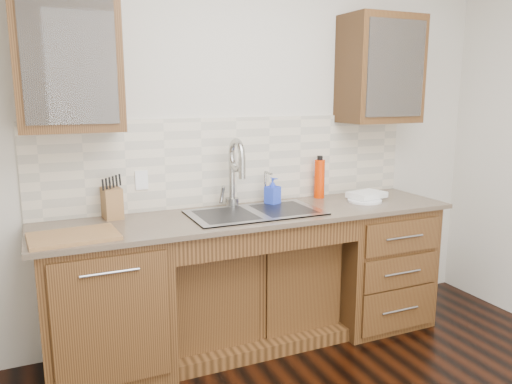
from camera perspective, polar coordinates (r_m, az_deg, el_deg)
name	(u,v)px	position (r m, az deg, el deg)	size (l,w,h in m)	color
wall_back	(233,139)	(3.46, -2.70, 6.07)	(4.00, 0.10, 2.70)	beige
base_cabinet_left	(105,306)	(3.12, -16.88, -12.33)	(0.70, 0.62, 0.88)	#593014
base_cabinet_center	(248,289)	(3.46, -0.89, -11.05)	(1.20, 0.44, 0.70)	#593014
base_cabinet_right	(372,262)	(3.80, 13.07, -7.78)	(0.70, 0.62, 0.88)	#593014
countertop	(254,215)	(3.19, -0.18, -2.65)	(2.70, 0.65, 0.03)	#84705B
backsplash	(236,161)	(3.42, -2.30, 3.57)	(2.70, 0.02, 0.59)	beige
sink	(255,226)	(3.20, -0.07, -3.92)	(0.84, 0.46, 0.19)	#9E9EA5
faucet	(232,178)	(3.32, -2.78, 1.67)	(0.04, 0.04, 0.40)	#999993
filter_tap	(265,186)	(3.44, 1.06, 0.66)	(0.02, 0.02, 0.24)	#999993
upper_cabinet_left	(68,63)	(3.00, -20.73, 13.64)	(0.55, 0.34, 0.75)	#593014
upper_cabinet_right	(380,70)	(3.78, 13.98, 13.42)	(0.55, 0.34, 0.75)	#593014
outlet_left	(142,180)	(3.24, -12.95, 1.33)	(0.08, 0.01, 0.12)	white
outlet_right	(319,168)	(3.71, 7.17, 2.77)	(0.08, 0.01, 0.12)	white
soap_bottle	(273,191)	(3.40, 1.91, 0.09)	(0.08, 0.09, 0.19)	blue
water_bottle	(319,179)	(3.65, 7.26, 1.50)	(0.07, 0.07, 0.28)	red
plate	(365,201)	(3.59, 12.32, -0.97)	(0.24, 0.24, 0.01)	silver
dish_towel	(367,195)	(3.67, 12.54, -0.29)	(0.25, 0.18, 0.04)	beige
knife_block	(112,203)	(3.17, -16.16, -1.17)	(0.10, 0.17, 0.19)	olive
cutting_board	(74,236)	(2.81, -20.13, -4.78)	(0.45, 0.31, 0.02)	#A37A30
cup_left_a	(46,72)	(3.00, -22.83, 12.52)	(0.12, 0.12, 0.10)	white
cup_left_b	(78,72)	(3.01, -19.70, 12.76)	(0.11, 0.11, 0.10)	white
cup_right_a	(361,76)	(3.68, 11.95, 12.80)	(0.13, 0.13, 0.10)	white
cup_right_b	(393,78)	(3.85, 15.39, 12.43)	(0.09, 0.09, 0.08)	white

